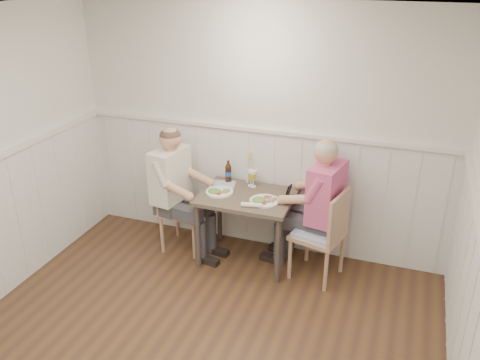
{
  "coord_description": "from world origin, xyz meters",
  "views": [
    {
      "loc": [
        1.46,
        -2.52,
        2.96
      ],
      "look_at": [
        -0.02,
        1.64,
        1.0
      ],
      "focal_mm": 38.0,
      "sensor_mm": 36.0,
      "label": 1
    }
  ],
  "objects": [
    {
      "name": "wainscot",
      "position": [
        0.0,
        0.69,
        0.69
      ],
      "size": [
        4.0,
        4.49,
        1.34
      ],
      "color": "white",
      "rests_on": "ground"
    },
    {
      "name": "chair_right",
      "position": [
        0.79,
        1.78,
        0.52
      ],
      "size": [
        0.54,
        0.54,
        0.95
      ],
      "color": "#9F7055",
      "rests_on": "ground"
    },
    {
      "name": "gingham_mat",
      "position": [
        -0.34,
        2.0,
        0.75
      ],
      "size": [
        0.3,
        0.26,
        0.01
      ],
      "color": "#5666A5",
      "rests_on": "dining_table"
    },
    {
      "name": "beer_glass_b",
      "position": [
        -0.05,
        2.07,
        0.87
      ],
      "size": [
        0.07,
        0.07,
        0.18
      ],
      "color": "silver",
      "rests_on": "dining_table"
    },
    {
      "name": "dining_table",
      "position": [
        -0.02,
        1.84,
        0.65
      ],
      "size": [
        0.94,
        0.7,
        0.75
      ],
      "color": "#493C35",
      "rests_on": "ground"
    },
    {
      "name": "grass_vase",
      "position": [
        -0.11,
        2.14,
        0.92
      ],
      "size": [
        0.04,
        0.04,
        0.37
      ],
      "color": "silver",
      "rests_on": "dining_table"
    },
    {
      "name": "beer_glass_a",
      "position": [
        -0.02,
        2.05,
        0.87
      ],
      "size": [
        0.07,
        0.07,
        0.18
      ],
      "color": "silver",
      "rests_on": "dining_table"
    },
    {
      "name": "diner_cream",
      "position": [
        -0.81,
        1.8,
        0.59
      ],
      "size": [
        0.7,
        0.49,
        1.41
      ],
      "color": "#3F3F47",
      "rests_on": "ground"
    },
    {
      "name": "plate_diner",
      "position": [
        -0.31,
        1.79,
        0.77
      ],
      "size": [
        0.28,
        0.28,
        0.07
      ],
      "color": "white",
      "rests_on": "dining_table"
    },
    {
      "name": "rolled_napkin",
      "position": [
        0.11,
        1.6,
        0.77
      ],
      "size": [
        0.21,
        0.08,
        0.04
      ],
      "color": "white",
      "rests_on": "dining_table"
    },
    {
      "name": "chair_left",
      "position": [
        -0.79,
        1.85,
        0.5
      ],
      "size": [
        0.44,
        0.44,
        0.93
      ],
      "color": "#9F7055",
      "rests_on": "ground"
    },
    {
      "name": "beer_bottle",
      "position": [
        -0.31,
        2.09,
        0.86
      ],
      "size": [
        0.07,
        0.07,
        0.24
      ],
      "color": "black",
      "rests_on": "dining_table"
    },
    {
      "name": "man_in_pink",
      "position": [
        0.73,
        1.9,
        0.6
      ],
      "size": [
        0.72,
        0.52,
        1.43
      ],
      "color": "#3F3F47",
      "rests_on": "ground"
    },
    {
      "name": "plate_man",
      "position": [
        0.18,
        1.75,
        0.77
      ],
      "size": [
        0.29,
        0.29,
        0.07
      ],
      "color": "white",
      "rests_on": "dining_table"
    },
    {
      "name": "room_shell",
      "position": [
        0.0,
        0.0,
        1.52
      ],
      "size": [
        4.04,
        4.54,
        2.6
      ],
      "color": "silver",
      "rests_on": "ground"
    }
  ]
}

